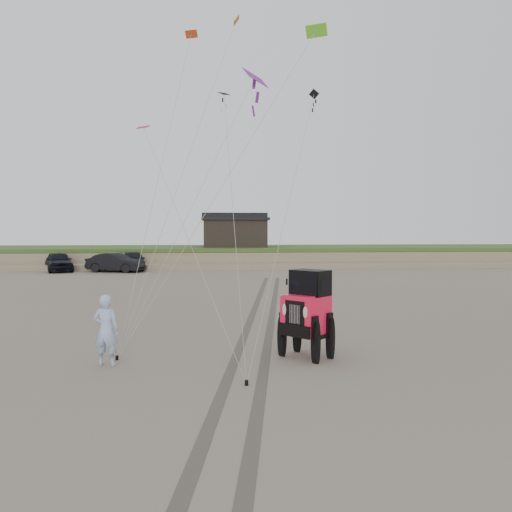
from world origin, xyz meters
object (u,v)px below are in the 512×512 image
object	(u,v)px
truck_a	(59,262)
truck_c	(132,261)
jeep	(306,323)
truck_b	(116,263)
cabin	(235,231)
man	(106,330)

from	to	relation	value
truck_a	truck_c	distance (m)	5.86
truck_a	jeep	xyz separation A→B (m)	(15.18, -28.93, 0.13)
truck_b	jeep	xyz separation A→B (m)	(10.40, -27.84, 0.17)
truck_a	jeep	world-z (taller)	jeep
cabin	jeep	xyz separation A→B (m)	(0.48, -36.13, -2.31)
truck_c	man	bearing A→B (deg)	-90.20
truck_b	truck_c	xyz separation A→B (m)	(0.98, 2.19, -0.02)
jeep	man	distance (m)	5.13
truck_b	truck_c	distance (m)	2.40
cabin	truck_a	size ratio (longest dim) A/B	1.35
truck_b	man	size ratio (longest dim) A/B	2.59
cabin	man	world-z (taller)	cabin
cabin	truck_c	bearing A→B (deg)	-145.68
truck_c	truck_a	bearing A→B (deg)	-177.42
truck_c	jeep	distance (m)	31.47
cabin	man	distance (m)	36.85
truck_a	truck_c	world-z (taller)	truck_a
cabin	truck_b	distance (m)	13.17
man	jeep	bearing A→B (deg)	-165.00
truck_a	truck_c	bearing A→B (deg)	-11.70
cabin	jeep	distance (m)	36.21
truck_c	jeep	xyz separation A→B (m)	(9.42, -30.03, 0.19)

